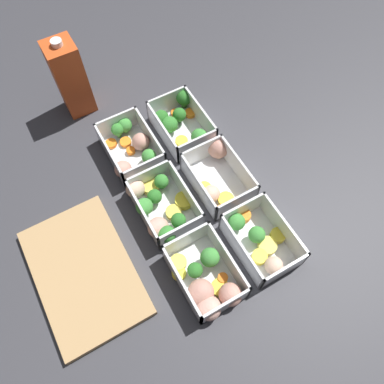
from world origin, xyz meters
The scene contains 9 objects.
ground_plane centered at (0.00, 0.00, 0.00)m, with size 4.00×4.00×0.00m, color #38383D.
container_near_left centered at (-0.16, -0.06, 0.02)m, with size 0.16×0.12×0.06m.
container_near_center centered at (0.01, -0.07, 0.02)m, with size 0.18×0.13×0.06m.
container_near_right centered at (0.17, -0.07, 0.03)m, with size 0.17×0.11×0.06m.
container_far_left centered at (-0.19, 0.07, 0.03)m, with size 0.17×0.12×0.06m.
container_far_center centered at (0.00, 0.08, 0.02)m, with size 0.17×0.13×0.06m.
container_far_right centered at (0.17, 0.06, 0.02)m, with size 0.16×0.12×0.06m.
juice_carton centered at (0.36, 0.12, 0.10)m, with size 0.07×0.07×0.20m.
cutting_board centered at (-0.05, 0.27, 0.01)m, with size 0.28×0.18×0.02m.
Camera 1 is at (-0.33, 0.19, 0.74)m, focal length 35.00 mm.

